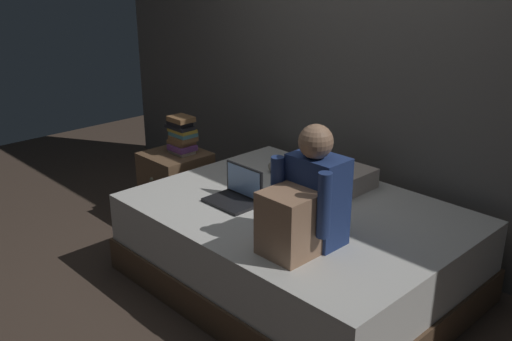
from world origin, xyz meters
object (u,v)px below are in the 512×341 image
Objects in this scene: nightstand at (177,187)px; laptop at (236,194)px; bed at (297,247)px; person_sitting at (306,202)px; book_stack at (182,135)px; pillow at (329,174)px; clothes_pile at (280,167)px.

laptop is (0.97, -0.24, 0.31)m from nightstand.
person_sitting reaches higher than bed.
bed is 6.88× the size of book_stack.
nightstand is at bearing 167.52° from person_sitting.
pillow reaches higher than nightstand.
clothes_pile is (-0.16, 0.56, -0.01)m from laptop.
person_sitting is 1.17× the size of pillow.
pillow is at bearing 73.30° from laptop.
nightstand is 0.85× the size of person_sitting.
person_sitting is 0.72m from laptop.
pillow reaches higher than bed.
person_sitting is at bearing -43.88° from bed.
book_stack is (-1.62, 0.41, -0.08)m from person_sitting.
pillow is at bearing 106.16° from bed.
person_sitting is (0.35, -0.34, 0.52)m from bed.
bed is at bearing -35.67° from clothes_pile.
laptop is (-0.68, 0.13, -0.20)m from person_sitting.
person_sitting is 0.94m from pillow.
pillow is 0.37m from clothes_pile.
person_sitting reaches higher than pillow.
laptop is at bearing -74.36° from clothes_pile.
laptop reaches higher than bed.
bed is 1.34m from book_stack.
book_stack reaches higher than clothes_pile.
person_sitting is at bearing -10.57° from laptop.
laptop is (-0.33, -0.21, 0.32)m from bed.
book_stack reaches higher than laptop.
nightstand is (-1.30, 0.03, 0.02)m from bed.
person_sitting is 2.05× the size of laptop.
pillow is at bearing 15.98° from clothes_pile.
book_stack is at bearing 165.63° from person_sitting.
book_stack reaches higher than nightstand.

